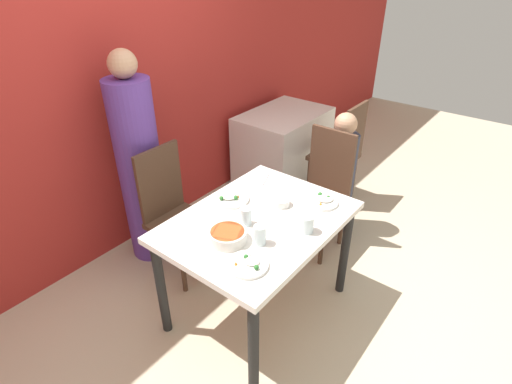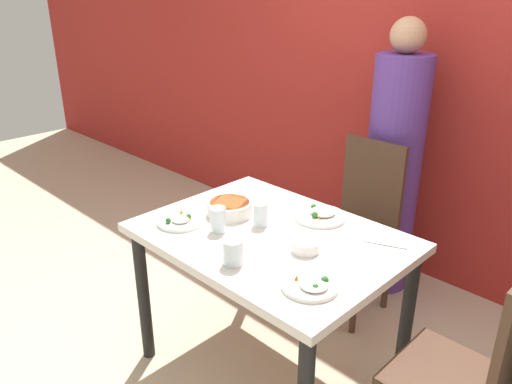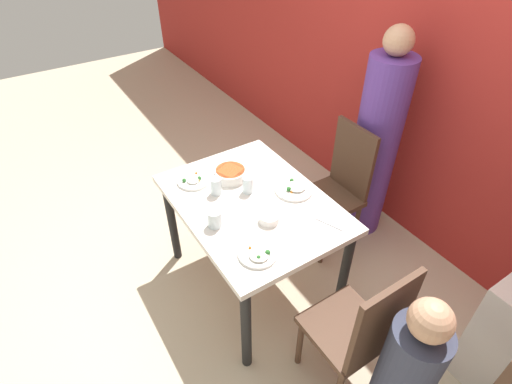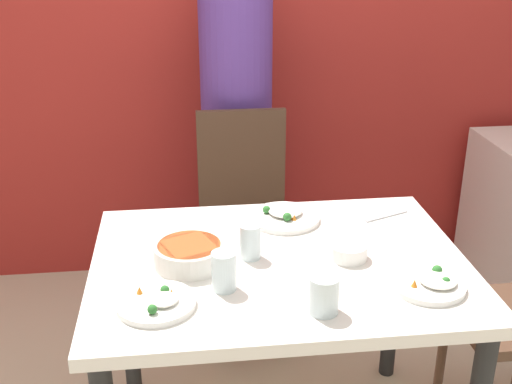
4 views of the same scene
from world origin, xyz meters
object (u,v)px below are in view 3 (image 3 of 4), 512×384
object	(u,v)px
glass_water_tall	(215,219)
person_adult	(375,147)
chair_child_spot	(359,330)
plate_rice_adult	(258,254)
chair_adult_spot	(338,186)
bowl_curry	(230,173)
person_child	(402,380)

from	to	relation	value
glass_water_tall	person_adult	bearing A→B (deg)	94.25
person_adult	chair_child_spot	bearing A→B (deg)	-47.32
chair_child_spot	glass_water_tall	world-z (taller)	chair_child_spot
plate_rice_adult	chair_child_spot	bearing A→B (deg)	27.74
chair_adult_spot	person_adult	world-z (taller)	person_adult
plate_rice_adult	person_adult	bearing A→B (deg)	108.23
chair_child_spot	glass_water_tall	bearing A→B (deg)	-67.19
bowl_curry	plate_rice_adult	world-z (taller)	bowl_curry
chair_adult_spot	chair_child_spot	xyz separation A→B (m)	(0.95, -0.71, 0.00)
chair_child_spot	chair_adult_spot	bearing A→B (deg)	-126.69
chair_child_spot	glass_water_tall	xyz separation A→B (m)	(-0.85, -0.36, 0.29)
chair_adult_spot	person_adult	bearing A→B (deg)	90.00
chair_adult_spot	bowl_curry	distance (m)	0.85
person_adult	glass_water_tall	world-z (taller)	person_adult
chair_child_spot	person_adult	distance (m)	1.43
glass_water_tall	chair_adult_spot	bearing A→B (deg)	95.53
glass_water_tall	bowl_curry	bearing A→B (deg)	139.07
chair_adult_spot	plate_rice_adult	xyz separation A→B (m)	(0.43, -0.99, 0.25)
chair_child_spot	plate_rice_adult	bearing A→B (deg)	-62.26
chair_child_spot	person_adult	xyz separation A→B (m)	(-0.95, 1.03, 0.23)
person_adult	bowl_curry	xyz separation A→B (m)	(-0.24, -1.09, 0.04)
chair_child_spot	bowl_curry	world-z (taller)	chair_child_spot
chair_adult_spot	bowl_curry	xyz separation A→B (m)	(-0.24, -0.77, 0.27)
person_child	plate_rice_adult	size ratio (longest dim) A/B	5.06
chair_child_spot	plate_rice_adult	world-z (taller)	chair_child_spot
person_child	glass_water_tall	world-z (taller)	person_child
plate_rice_adult	person_child	bearing A→B (deg)	18.68
chair_adult_spot	chair_child_spot	world-z (taller)	same
person_adult	bowl_curry	distance (m)	1.12
person_child	plate_rice_adult	bearing A→B (deg)	-161.32
chair_adult_spot	bowl_curry	size ratio (longest dim) A/B	4.59
chair_child_spot	person_adult	bearing A→B (deg)	-137.32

